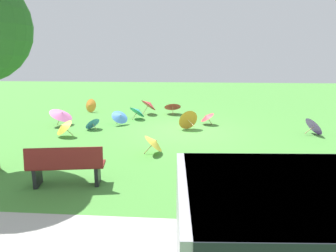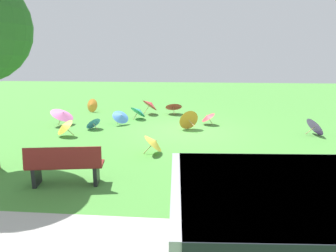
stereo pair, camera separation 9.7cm
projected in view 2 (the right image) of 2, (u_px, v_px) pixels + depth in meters
name	position (u px, v px, depth m)	size (l,w,h in m)	color
ground	(185.00, 131.00, 11.14)	(40.00, 40.00, 0.00)	#478C38
park_bench	(65.00, 165.00, 6.46)	(1.66, 0.73, 0.90)	maroon
parasol_blue_0	(121.00, 116.00, 12.08)	(0.89, 0.89, 0.64)	tan
parasol_yellow_0	(63.00, 126.00, 10.36)	(0.88, 0.89, 0.65)	tan
parasol_red_1	(174.00, 106.00, 14.30)	(0.89, 0.85, 0.68)	tan
parasol_orange_1	(188.00, 119.00, 11.40)	(0.83, 0.83, 0.77)	tan
parasol_yellow_1	(155.00, 142.00, 8.57)	(0.64, 0.70, 0.62)	tan
parasol_purple_2	(316.00, 126.00, 10.56)	(0.76, 0.87, 0.69)	tan
parasol_red_2	(208.00, 116.00, 12.13)	(0.63, 0.66, 0.55)	tan
parasol_red_3	(151.00, 104.00, 14.25)	(1.05, 1.07, 0.81)	tan
parasol_pink_0	(62.00, 114.00, 12.01)	(1.11, 1.13, 0.76)	tan
parasol_orange_3	(92.00, 105.00, 14.81)	(0.71, 0.63, 0.67)	tan
parasol_blue_2	(93.00, 123.00, 11.44)	(0.72, 0.75, 0.51)	tan
parasol_teal_1	(139.00, 111.00, 13.21)	(0.98, 0.99, 0.66)	tan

